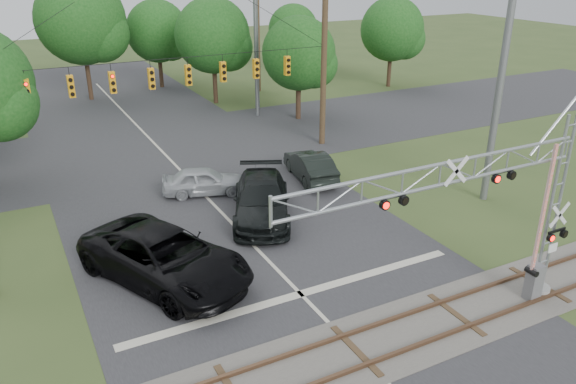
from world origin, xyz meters
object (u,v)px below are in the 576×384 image
traffic_signal_span (185,66)px  pickup_black (165,257)px  car_dark (261,200)px  crossing_gantry (489,205)px  sedan_silver (204,181)px  streetlight (254,46)px

traffic_signal_span → pickup_black: bearing=-112.8°
traffic_signal_span → car_dark: bearing=-85.6°
crossing_gantry → traffic_signal_span: bearing=100.8°
traffic_signal_span → car_dark: size_ratio=3.18×
car_dark → traffic_signal_span: bearing=119.3°
sedan_silver → crossing_gantry: bearing=-145.9°
traffic_signal_span → pickup_black: traffic_signal_span is taller
crossing_gantry → pickup_black: size_ratio=1.57×
crossing_gantry → sedan_silver: (-4.27, 14.09, -3.42)m
traffic_signal_span → streetlight: traffic_signal_span is taller
crossing_gantry → sedan_silver: crossing_gantry is taller
car_dark → streetlight: streetlight is taller
sedan_silver → car_dark: bearing=-142.8°
sedan_silver → pickup_black: bearing=167.8°
crossing_gantry → pickup_black: (-8.28, 6.98, -3.15)m
pickup_black → traffic_signal_span: bearing=42.2°
pickup_black → streetlight: streetlight is taller
crossing_gantry → streetlight: size_ratio=1.20×
pickup_black → streetlight: 23.34m
pickup_black → car_dark: pickup_black is taller
traffic_signal_span → sedan_silver: bearing=-100.2°
pickup_black → car_dark: (5.40, 3.27, -0.09)m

